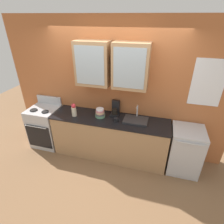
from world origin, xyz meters
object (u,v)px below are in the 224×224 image
at_px(stove_range, 46,126).
at_px(bowl_stack, 100,113).
at_px(sink_faucet, 136,120).
at_px(coffee_maker, 115,109).
at_px(cup_near_sink, 116,120).
at_px(dishwasher, 185,150).
at_px(vase, 74,110).

xyz_separation_m(stove_range, bowl_stack, (1.30, 0.02, 0.52)).
xyz_separation_m(stove_range, sink_faucet, (2.00, 0.06, 0.46)).
distance_m(stove_range, coffee_maker, 1.67).
distance_m(cup_near_sink, coffee_maker, 0.30).
bearing_deg(bowl_stack, cup_near_sink, -15.23).
distance_m(bowl_stack, cup_near_sink, 0.37).
xyz_separation_m(sink_faucet, bowl_stack, (-0.70, -0.04, 0.06)).
relative_size(sink_faucet, coffee_maker, 1.57).
bearing_deg(stove_range, dishwasher, -0.08).
relative_size(stove_range, coffee_maker, 3.72).
height_order(bowl_stack, cup_near_sink, bowl_stack).
relative_size(vase, coffee_maker, 0.92).
bearing_deg(cup_near_sink, coffee_maker, 108.28).
distance_m(sink_faucet, vase, 1.22).
distance_m(stove_range, vase, 0.98).
xyz_separation_m(vase, cup_near_sink, (0.86, 0.01, -0.09)).
height_order(vase, coffee_maker, coffee_maker).
xyz_separation_m(cup_near_sink, dishwasher, (1.31, 0.07, -0.49)).
bearing_deg(cup_near_sink, bowl_stack, 164.77).
distance_m(stove_range, dishwasher, 2.97).
height_order(sink_faucet, vase, sink_faucet).
relative_size(stove_range, dishwasher, 1.20).
relative_size(stove_range, sink_faucet, 2.37).
bearing_deg(sink_faucet, bowl_stack, -177.09).
bearing_deg(bowl_stack, vase, -168.31).
height_order(sink_faucet, coffee_maker, coffee_maker).
distance_m(sink_faucet, bowl_stack, 0.71).
xyz_separation_m(sink_faucet, vase, (-1.21, -0.14, 0.11)).
height_order(vase, cup_near_sink, vase).
distance_m(bowl_stack, dishwasher, 1.75).
bearing_deg(vase, sink_faucet, 6.63).
height_order(bowl_stack, dishwasher, bowl_stack).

